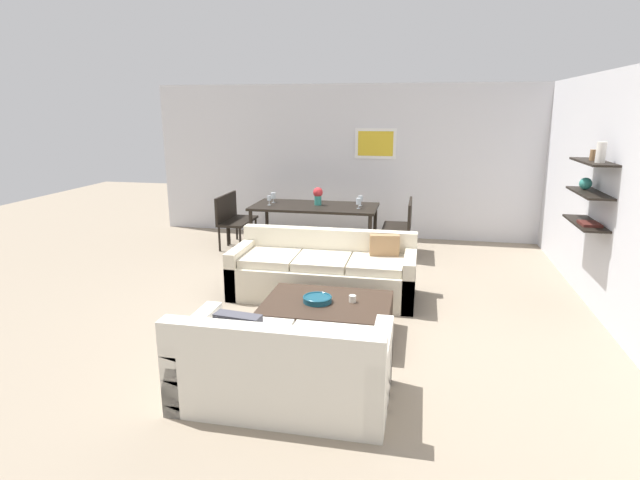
{
  "coord_description": "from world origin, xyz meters",
  "views": [
    {
      "loc": [
        1.0,
        -5.55,
        2.27
      ],
      "look_at": [
        -0.17,
        0.2,
        0.75
      ],
      "focal_mm": 28.42,
      "sensor_mm": 36.0,
      "label": 1
    }
  ],
  "objects_px": {
    "loveseat_white": "(282,367)",
    "centerpiece_vase": "(318,195)",
    "dining_chair_left_far": "(237,214)",
    "coffee_table": "(327,319)",
    "wine_glass_left_near": "(269,199)",
    "sofa_beige": "(324,273)",
    "wine_glass_left_far": "(273,196)",
    "decorative_bowl": "(317,299)",
    "dining_chair_right_far": "(403,221)",
    "wine_glass_right_far": "(360,199)",
    "dining_chair_right_near": "(401,227)",
    "candle_jar": "(353,299)",
    "dining_table": "(315,209)",
    "wine_glass_right_near": "(359,202)",
    "dining_chair_left_near": "(228,219)"
  },
  "relations": [
    {
      "from": "sofa_beige",
      "to": "wine_glass_left_far",
      "type": "bearing_deg",
      "value": 120.91
    },
    {
      "from": "wine_glass_left_near",
      "to": "centerpiece_vase",
      "type": "xyz_separation_m",
      "value": [
        0.78,
        0.18,
        0.06
      ]
    },
    {
      "from": "coffee_table",
      "to": "dining_chair_right_near",
      "type": "xyz_separation_m",
      "value": [
        0.6,
        2.99,
        0.31
      ]
    },
    {
      "from": "loveseat_white",
      "to": "dining_chair_right_near",
      "type": "height_order",
      "value": "dining_chair_right_near"
    },
    {
      "from": "wine_glass_right_near",
      "to": "coffee_table",
      "type": "bearing_deg",
      "value": -88.45
    },
    {
      "from": "dining_chair_left_far",
      "to": "dining_chair_left_near",
      "type": "height_order",
      "value": "same"
    },
    {
      "from": "decorative_bowl",
      "to": "dining_chair_right_near",
      "type": "height_order",
      "value": "dining_chair_right_near"
    },
    {
      "from": "loveseat_white",
      "to": "dining_chair_right_far",
      "type": "relative_size",
      "value": 1.89
    },
    {
      "from": "candle_jar",
      "to": "dining_chair_left_near",
      "type": "bearing_deg",
      "value": 130.22
    },
    {
      "from": "loveseat_white",
      "to": "dining_chair_left_far",
      "type": "distance_m",
      "value": 5.11
    },
    {
      "from": "decorative_bowl",
      "to": "wine_glass_left_near",
      "type": "relative_size",
      "value": 1.91
    },
    {
      "from": "dining_table",
      "to": "wine_glass_right_far",
      "type": "relative_size",
      "value": 12.47
    },
    {
      "from": "coffee_table",
      "to": "wine_glass_left_near",
      "type": "bearing_deg",
      "value": 116.63
    },
    {
      "from": "decorative_bowl",
      "to": "dining_chair_left_far",
      "type": "relative_size",
      "value": 0.34
    },
    {
      "from": "dining_chair_left_far",
      "to": "coffee_table",
      "type": "bearing_deg",
      "value": -56.88
    },
    {
      "from": "dining_chair_right_far",
      "to": "wine_glass_right_far",
      "type": "bearing_deg",
      "value": -171.89
    },
    {
      "from": "sofa_beige",
      "to": "wine_glass_left_near",
      "type": "distance_m",
      "value": 2.38
    },
    {
      "from": "candle_jar",
      "to": "dining_chair_left_far",
      "type": "height_order",
      "value": "dining_chair_left_far"
    },
    {
      "from": "dining_chair_right_far",
      "to": "dining_chair_left_far",
      "type": "xyz_separation_m",
      "value": [
        -2.84,
        0.0,
        0.0
      ]
    },
    {
      "from": "coffee_table",
      "to": "dining_table",
      "type": "bearing_deg",
      "value": 104.27
    },
    {
      "from": "coffee_table",
      "to": "dining_table",
      "type": "xyz_separation_m",
      "value": [
        -0.82,
        3.21,
        0.5
      ]
    },
    {
      "from": "sofa_beige",
      "to": "candle_jar",
      "type": "height_order",
      "value": "sofa_beige"
    },
    {
      "from": "dining_chair_right_near",
      "to": "loveseat_white",
      "type": "bearing_deg",
      "value": -99.84
    },
    {
      "from": "dining_table",
      "to": "wine_glass_right_near",
      "type": "distance_m",
      "value": 0.76
    },
    {
      "from": "wine_glass_left_near",
      "to": "wine_glass_right_far",
      "type": "distance_m",
      "value": 1.48
    },
    {
      "from": "dining_chair_left_near",
      "to": "wine_glass_left_far",
      "type": "xyz_separation_m",
      "value": [
        0.69,
        0.34,
        0.36
      ]
    },
    {
      "from": "sofa_beige",
      "to": "centerpiece_vase",
      "type": "xyz_separation_m",
      "value": [
        -0.52,
        2.1,
        0.62
      ]
    },
    {
      "from": "coffee_table",
      "to": "sofa_beige",
      "type": "bearing_deg",
      "value": 102.36
    },
    {
      "from": "decorative_bowl",
      "to": "wine_glass_left_far",
      "type": "height_order",
      "value": "wine_glass_left_far"
    },
    {
      "from": "decorative_bowl",
      "to": "wine_glass_right_far",
      "type": "height_order",
      "value": "wine_glass_right_far"
    },
    {
      "from": "wine_glass_right_near",
      "to": "dining_chair_right_far",
      "type": "bearing_deg",
      "value": 26.15
    },
    {
      "from": "coffee_table",
      "to": "dining_table",
      "type": "relative_size",
      "value": 0.63
    },
    {
      "from": "loveseat_white",
      "to": "candle_jar",
      "type": "distance_m",
      "value": 1.34
    },
    {
      "from": "centerpiece_vase",
      "to": "dining_chair_left_far",
      "type": "bearing_deg",
      "value": 173.8
    },
    {
      "from": "loveseat_white",
      "to": "centerpiece_vase",
      "type": "relative_size",
      "value": 5.76
    },
    {
      "from": "sofa_beige",
      "to": "wine_glass_right_far",
      "type": "height_order",
      "value": "wine_glass_right_far"
    },
    {
      "from": "dining_chair_left_far",
      "to": "wine_glass_left_far",
      "type": "relative_size",
      "value": 5.26
    },
    {
      "from": "candle_jar",
      "to": "wine_glass_left_far",
      "type": "xyz_separation_m",
      "value": [
        -1.8,
        3.28,
        0.45
      ]
    },
    {
      "from": "dining_table",
      "to": "coffee_table",
      "type": "bearing_deg",
      "value": -75.73
    },
    {
      "from": "dining_chair_right_far",
      "to": "wine_glass_right_near",
      "type": "relative_size",
      "value": 5.3
    },
    {
      "from": "sofa_beige",
      "to": "dining_chair_right_far",
      "type": "height_order",
      "value": "dining_chair_right_far"
    },
    {
      "from": "candle_jar",
      "to": "wine_glass_left_near",
      "type": "height_order",
      "value": "wine_glass_left_near"
    },
    {
      "from": "dining_chair_right_near",
      "to": "wine_glass_right_far",
      "type": "relative_size",
      "value": 5.42
    },
    {
      "from": "wine_glass_right_far",
      "to": "dining_chair_left_far",
      "type": "bearing_deg",
      "value": 177.4
    },
    {
      "from": "sofa_beige",
      "to": "dining_chair_right_near",
      "type": "distance_m",
      "value": 2.03
    },
    {
      "from": "candle_jar",
      "to": "dining_chair_right_near",
      "type": "bearing_deg",
      "value": 83.2
    },
    {
      "from": "dining_chair_right_near",
      "to": "centerpiece_vase",
      "type": "xyz_separation_m",
      "value": [
        -1.38,
        0.28,
        0.41
      ]
    },
    {
      "from": "dining_table",
      "to": "centerpiece_vase",
      "type": "bearing_deg",
      "value": 53.61
    },
    {
      "from": "wine_glass_left_near",
      "to": "wine_glass_left_far",
      "type": "bearing_deg",
      "value": 90.0
    },
    {
      "from": "decorative_bowl",
      "to": "dining_chair_right_near",
      "type": "bearing_deg",
      "value": 76.96
    }
  ]
}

